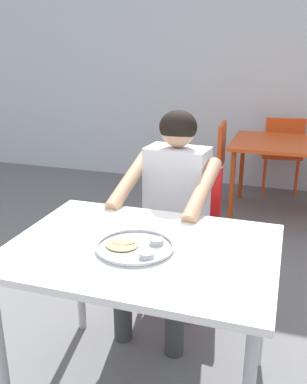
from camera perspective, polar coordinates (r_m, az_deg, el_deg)
name	(u,v)px	position (r m, az deg, el deg)	size (l,w,h in m)	color
back_wall	(239,28)	(4.88, 11.31, 20.67)	(12.00, 0.12, 3.40)	silver
table_foreground	(142,263)	(1.81, -1.51, -9.48)	(1.10, 0.81, 0.75)	white
thali_tray	(135,246)	(1.75, -2.51, -7.27)	(0.32, 0.32, 0.03)	#B7BABF
chair_foreground	(183,226)	(2.63, 3.98, -4.54)	(0.46, 0.46, 0.85)	red
diner_foreground	(171,203)	(2.35, 2.36, -1.41)	(0.53, 0.58, 1.21)	#393939
table_background_red	(282,150)	(4.08, 16.76, 5.35)	(0.89, 0.84, 0.70)	#E04C19
chair_red_left	(209,159)	(4.22, 7.43, 4.40)	(0.45, 0.42, 0.83)	#ED4F1B
chair_red_far	(282,150)	(4.76, 16.81, 5.45)	(0.46, 0.43, 0.83)	#F14C19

